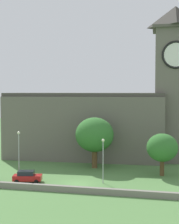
# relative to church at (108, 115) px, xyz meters

# --- Properties ---
(ground_plane) EXTENTS (200.00, 200.00, 0.00)m
(ground_plane) POSITION_rel_church_xyz_m (-0.53, -6.09, -8.84)
(ground_plane) COLOR #517F42
(church) EXTENTS (38.14, 12.98, 29.83)m
(church) POSITION_rel_church_xyz_m (0.00, 0.00, 0.00)
(church) COLOR #666056
(church) RESTS_ON ground
(quay_barrier) EXTENTS (59.41, 0.70, 0.84)m
(quay_barrier) POSITION_rel_church_xyz_m (-0.53, -25.64, -8.42)
(quay_barrier) COLOR gray
(quay_barrier) RESTS_ON ground
(car_red) EXTENTS (4.50, 2.83, 1.73)m
(car_red) POSITION_rel_church_xyz_m (-8.18, -21.94, -7.97)
(car_red) COLOR red
(car_red) RESTS_ON ground
(streetlamp_west_mid) EXTENTS (0.44, 0.44, 7.43)m
(streetlamp_west_mid) POSITION_rel_church_xyz_m (-10.15, -20.44, -3.93)
(streetlamp_west_mid) COLOR #9EA0A5
(streetlamp_west_mid) RESTS_ON ground
(streetlamp_central) EXTENTS (0.44, 0.44, 6.61)m
(streetlamp_central) POSITION_rel_church_xyz_m (2.94, -19.86, -4.39)
(streetlamp_central) COLOR #9EA0A5
(streetlamp_central) RESTS_ON ground
(tree_churchyard) EXTENTS (6.76, 6.76, 8.96)m
(tree_churchyard) POSITION_rel_church_xyz_m (-0.61, -9.61, -2.97)
(tree_churchyard) COLOR brown
(tree_churchyard) RESTS_ON ground
(tree_by_tower) EXTENTS (5.02, 5.02, 6.80)m
(tree_by_tower) POSITION_rel_church_xyz_m (11.24, -12.90, -4.34)
(tree_by_tower) COLOR brown
(tree_by_tower) RESTS_ON ground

